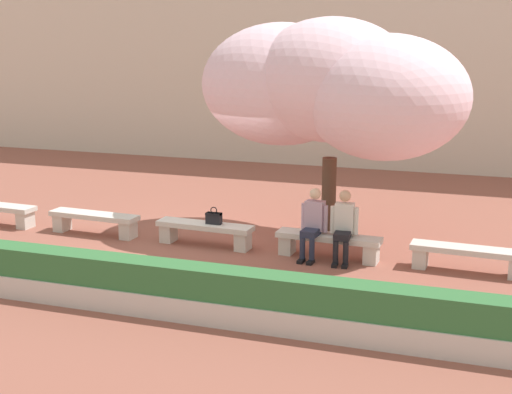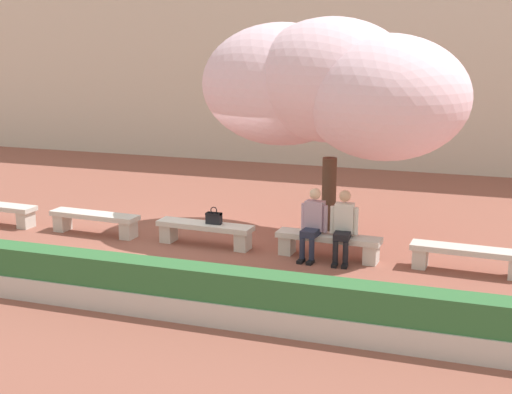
% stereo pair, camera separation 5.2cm
% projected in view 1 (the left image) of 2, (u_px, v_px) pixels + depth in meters
% --- Properties ---
extents(ground_plane, '(100.00, 100.00, 0.00)m').
position_uv_depth(ground_plane, '(205.00, 246.00, 13.85)').
color(ground_plane, '#8E5142').
extents(building_facade, '(28.00, 4.00, 8.91)m').
position_uv_depth(building_facade, '(334.00, 19.00, 22.89)').
color(building_facade, beige).
rests_on(building_facade, ground).
extents(stone_bench_near_west, '(1.95, 0.51, 0.45)m').
position_uv_depth(stone_bench_near_west, '(94.00, 220.00, 14.54)').
color(stone_bench_near_west, beige).
rests_on(stone_bench_near_west, ground).
extents(stone_bench_center, '(1.95, 0.51, 0.45)m').
position_uv_depth(stone_bench_center, '(205.00, 230.00, 13.78)').
color(stone_bench_center, beige).
rests_on(stone_bench_center, ground).
extents(stone_bench_near_east, '(1.95, 0.51, 0.45)m').
position_uv_depth(stone_bench_near_east, '(328.00, 242.00, 13.01)').
color(stone_bench_near_east, beige).
rests_on(stone_bench_near_east, ground).
extents(stone_bench_east_end, '(1.95, 0.51, 0.45)m').
position_uv_depth(stone_bench_east_end, '(468.00, 255.00, 12.25)').
color(stone_bench_east_end, beige).
rests_on(stone_bench_east_end, ground).
extents(person_seated_left, '(0.51, 0.70, 1.29)m').
position_uv_depth(person_seated_left, '(313.00, 221.00, 12.96)').
color(person_seated_left, black).
rests_on(person_seated_left, ground).
extents(person_seated_right, '(0.51, 0.70, 1.29)m').
position_uv_depth(person_seated_right, '(344.00, 223.00, 12.78)').
color(person_seated_right, black).
rests_on(person_seated_right, ground).
extents(handbag, '(0.30, 0.15, 0.34)m').
position_uv_depth(handbag, '(214.00, 217.00, 13.67)').
color(handbag, black).
rests_on(handbag, stone_bench_center).
extents(cherry_tree_main, '(5.32, 3.43, 4.34)m').
position_uv_depth(cherry_tree_main, '(331.00, 87.00, 13.62)').
color(cherry_tree_main, '#513828').
rests_on(cherry_tree_main, ground).
extents(planter_hedge_foreground, '(15.09, 0.50, 0.80)m').
position_uv_depth(planter_hedge_foreground, '(117.00, 283.00, 10.65)').
color(planter_hedge_foreground, beige).
rests_on(planter_hedge_foreground, ground).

